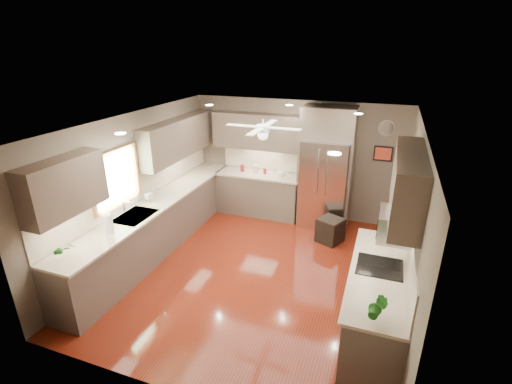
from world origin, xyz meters
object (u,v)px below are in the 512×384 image
Objects in this scene: refrigerator at (325,170)px; canister_d at (265,171)px; bowl at (280,175)px; paper_towel at (108,224)px; potted_plant_right at (378,308)px; microwave at (396,225)px; canister_a at (242,168)px; potted_plant_left at (65,248)px; canister_c at (255,169)px; soap_bottle at (150,195)px; stool at (330,230)px.

canister_d is at bearing 177.44° from refrigerator.
paper_towel reaches higher than bowl.
microwave reaches higher than potted_plant_right.
canister_a reaches higher than bowl.
potted_plant_left reaches higher than canister_d.
canister_d is 0.55× the size of bowl.
canister_c reaches higher than canister_a.
soap_bottle is 2.73m from bowl.
canister_d is 3.57m from paper_towel.
microwave reaches higher than stool.
bowl is 1.60m from stool.
canister_a is 0.87m from bowl.
canister_d is at bearing 154.13° from stool.
refrigerator reaches higher than paper_towel.
canister_d is at bearing 68.29° from paper_towel.
refrigerator is (2.65, 4.04, 0.10)m from potted_plant_left.
potted_plant_left reaches higher than canister_c.
canister_c is at bearing 59.48° from soap_bottle.
canister_a is 0.30m from canister_c.
bowl is (0.57, -0.05, -0.07)m from canister_c.
canister_c is 0.31× the size of stool.
microwave reaches higher than paper_towel.
microwave reaches higher than soap_bottle.
soap_bottle is at bearing -156.49° from stool.
refrigerator is 4.19m from paper_towel.
canister_c is 0.22m from canister_d.
refrigerator reaches higher than canister_a.
bowl is at bearing 149.67° from stool.
canister_a is 4.20m from microwave.
potted_plant_right reaches higher than soap_bottle.
canister_d is 0.36m from bowl.
refrigerator is 1.22m from stool.
potted_plant_right is 1.62× the size of bowl.
paper_towel is at bearing -108.39° from canister_c.
canister_a is 0.70× the size of soap_bottle.
microwave reaches higher than canister_d.
canister_a is 0.51m from canister_d.
canister_a is at bearing -177.97° from canister_d.
potted_plant_right is 0.13× the size of refrigerator.
potted_plant_left is (-1.13, -4.10, 0.05)m from canister_c.
microwave is 1.68× the size of paper_towel.
canister_c is 0.31× the size of microwave.
canister_a is 0.06× the size of refrigerator.
potted_plant_left is 4.83m from refrigerator.
stool is 3.96m from paper_towel.
soap_bottle is at bearing -120.52° from canister_c.
paper_towel is (0.03, 0.78, -0.00)m from potted_plant_left.
canister_a is 1.34× the size of canister_d.
canister_a is 0.46× the size of potted_plant_right.
microwave is at bearing -41.16° from canister_a.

